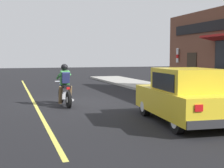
{
  "coord_description": "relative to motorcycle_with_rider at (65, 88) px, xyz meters",
  "views": [
    {
      "loc": [
        -2.73,
        -12.37,
        1.91
      ],
      "look_at": [
        0.64,
        -2.16,
        0.95
      ],
      "focal_mm": 50.0,
      "sensor_mm": 36.0,
      "label": 1
    }
  ],
  "objects": [
    {
      "name": "ground_plane",
      "position": [
        0.71,
        0.39,
        -0.68
      ],
      "size": [
        80.0,
        80.0,
        0.0
      ],
      "primitive_type": "plane",
      "color": "black"
    },
    {
      "name": "sidewalk_curb",
      "position": [
        5.97,
        3.39,
        -0.61
      ],
      "size": [
        2.6,
        22.0,
        0.14
      ],
      "primitive_type": "cube",
      "color": "#9E9B93",
      "rests_on": "ground"
    },
    {
      "name": "lane_stripe",
      "position": [
        -1.09,
        3.39,
        -0.67
      ],
      "size": [
        0.12,
        19.8,
        0.01
      ],
      "primitive_type": "cube",
      "color": "#D1C64C",
      "rests_on": "ground"
    },
    {
      "name": "motorcycle_with_rider",
      "position": [
        0.0,
        0.0,
        0.0
      ],
      "size": [
        0.56,
        2.02,
        1.62
      ],
      "color": "black",
      "rests_on": "ground"
    },
    {
      "name": "car_hatchback",
      "position": [
        2.7,
        -4.23,
        0.09
      ],
      "size": [
        1.96,
        3.91,
        1.57
      ],
      "color": "black",
      "rests_on": "ground"
    },
    {
      "name": "fire_hydrant",
      "position": [
        6.03,
        1.02,
        -0.11
      ],
      "size": [
        0.36,
        0.24,
        0.88
      ],
      "color": "red",
      "rests_on": "sidewalk_curb"
    }
  ]
}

